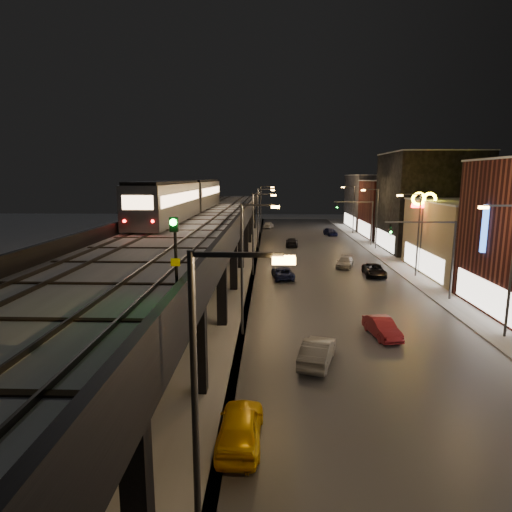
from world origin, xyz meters
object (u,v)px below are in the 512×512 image
object	(u,v)px
car_near_white	(318,352)
car_mid_dark	(292,243)
car_far_white	(269,225)
rail_signal	(175,240)
car_onc_silver	(382,328)
car_taxi	(240,428)
car_onc_white	(345,263)
subway_train	(187,196)
car_onc_dark	(374,271)
car_mid_silver	(283,273)
car_onc_red	(330,232)

from	to	relation	value
car_near_white	car_mid_dark	bearing A→B (deg)	-74.58
car_far_white	car_near_white	bearing A→B (deg)	104.33
rail_signal	car_mid_dark	xyz separation A→B (m)	(6.64, 51.51, -7.91)
car_far_white	car_onc_silver	distance (m)	62.42
car_taxi	car_mid_dark	xyz separation A→B (m)	(4.52, 50.26, -0.09)
car_onc_white	car_mid_dark	bearing A→B (deg)	127.29
car_taxi	car_far_white	bearing A→B (deg)	-89.20
subway_train	car_onc_white	distance (m)	20.22
car_onc_dark	car_mid_dark	bearing A→B (deg)	115.15
car_mid_silver	car_onc_red	bearing A→B (deg)	-112.89
car_far_white	car_onc_dark	xyz separation A→B (m)	(11.72, -43.78, -0.07)
subway_train	car_far_white	world-z (taller)	subway_train
car_onc_dark	car_onc_white	world-z (taller)	car_onc_dark
car_near_white	car_onc_silver	xyz separation A→B (m)	(4.81, 4.38, -0.09)
car_onc_silver	subway_train	bearing A→B (deg)	118.36
car_taxi	car_mid_silver	world-z (taller)	car_taxi
car_far_white	car_onc_white	world-z (taller)	car_far_white
car_far_white	car_onc_red	distance (m)	15.81
car_far_white	car_onc_red	size ratio (longest dim) A/B	1.01
car_onc_silver	car_onc_dark	world-z (taller)	car_onc_dark
car_taxi	car_far_white	world-z (taller)	car_taxi
car_near_white	car_far_white	size ratio (longest dim) A/B	1.06
subway_train	car_near_white	world-z (taller)	subway_train
car_taxi	car_onc_dark	bearing A→B (deg)	-111.11
subway_train	car_onc_dark	xyz separation A→B (m)	(21.03, -4.02, -7.81)
car_taxi	car_onc_silver	size ratio (longest dim) A/B	1.11
car_onc_white	car_far_white	bearing A→B (deg)	120.84
car_onc_dark	car_onc_white	bearing A→B (deg)	121.29
rail_signal	car_onc_dark	world-z (taller)	rail_signal
car_mid_dark	car_onc_white	world-z (taller)	car_mid_dark
subway_train	rail_signal	size ratio (longest dim) A/B	13.87
car_near_white	car_mid_dark	distance (m)	42.58
car_near_white	car_onc_white	size ratio (longest dim) A/B	1.06
car_onc_silver	car_onc_dark	distance (m)	18.52
subway_train	car_onc_red	bearing A→B (deg)	54.28
car_near_white	subway_train	bearing A→B (deg)	-48.65
car_far_white	subway_train	bearing A→B (deg)	88.44
subway_train	car_mid_silver	size ratio (longest dim) A/B	8.57
car_taxi	car_far_white	distance (m)	73.98
car_mid_silver	car_onc_white	world-z (taller)	car_mid_silver
subway_train	car_onc_dark	distance (m)	22.79
rail_signal	car_near_white	size ratio (longest dim) A/B	0.61
car_onc_red	car_onc_silver	bearing A→B (deg)	-105.34
car_near_white	car_mid_silver	xyz separation A→B (m)	(-1.42, 21.13, -0.12)
car_onc_white	car_onc_red	xyz separation A→B (m)	(2.14, 28.33, 0.10)
car_onc_white	car_onc_red	world-z (taller)	car_onc_red
car_far_white	car_onc_red	world-z (taller)	car_far_white
car_mid_dark	car_far_white	xyz separation A→B (m)	(-3.73, 23.72, 0.07)
car_mid_dark	car_onc_dark	xyz separation A→B (m)	(7.99, -20.07, 0.00)
car_onc_red	subway_train	bearing A→B (deg)	-137.13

